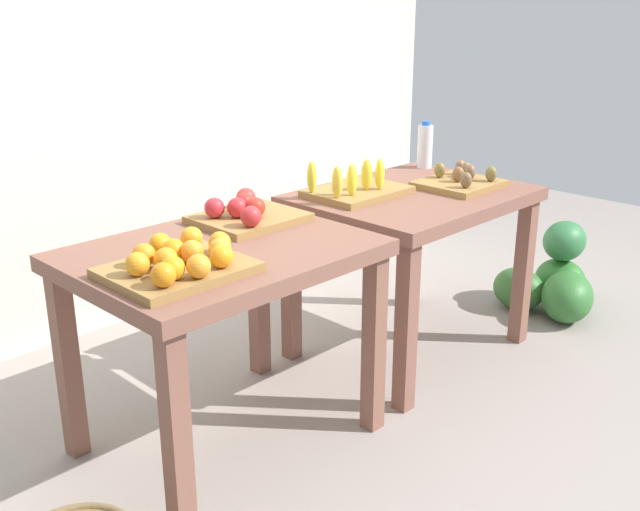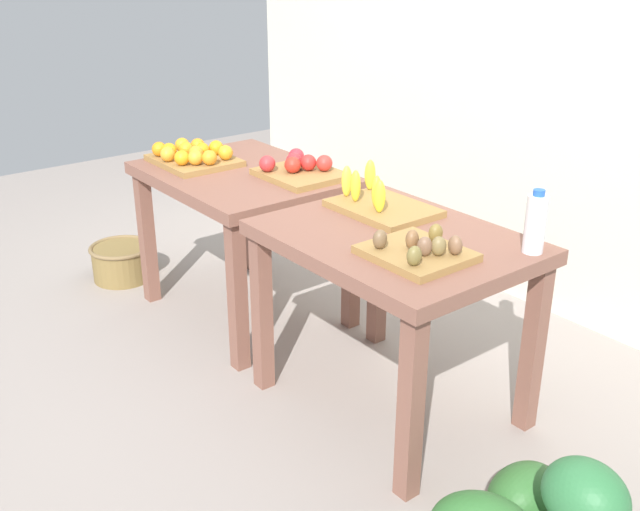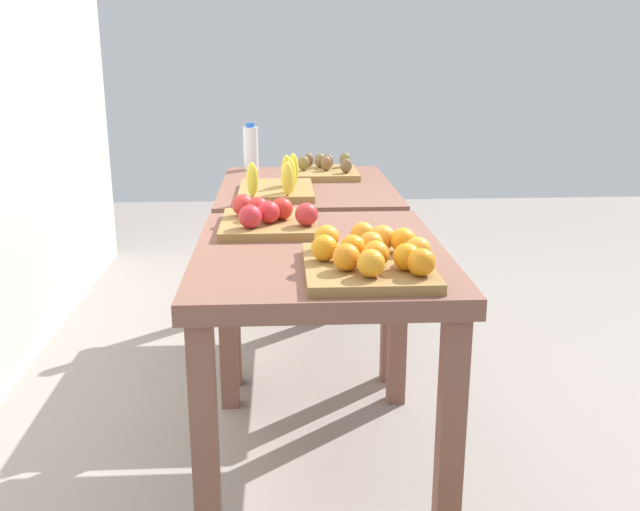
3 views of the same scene
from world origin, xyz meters
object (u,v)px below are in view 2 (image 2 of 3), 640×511
Objects in this scene: orange_bin at (193,156)px; banana_crate at (379,202)px; kiwi_bin at (418,251)px; wicker_basket at (122,261)px; display_table_right at (394,262)px; display_table_left at (243,193)px; water_bottle at (535,223)px; apple_bin at (299,169)px.

orange_bin is 1.17m from banana_crate.
kiwi_bin is at bearing -26.47° from banana_crate.
kiwi_bin reaches higher than wicker_basket.
display_table_right is at bearing 10.20° from wicker_basket.
wicker_basket is (-0.83, -0.35, -0.56)m from display_table_left.
banana_crate reaches higher than display_table_right.
wicker_basket is at bearing -164.07° from banana_crate.
display_table_right is 2.06m from wicker_basket.
banana_crate is at bearing -168.53° from water_bottle.
display_table_right is at bearing -148.32° from water_bottle.
water_bottle is at bearing 11.47° from banana_crate.
display_table_right is 2.60× the size of apple_bin.
water_bottle is (0.22, 0.38, 0.08)m from kiwi_bin.
water_bottle reaches higher than display_table_right.
orange_bin is 1.20× the size of wicker_basket.
wicker_basket is at bearing -169.80° from display_table_right.
apple_bin is 1.31m from water_bottle.
apple_bin is 1.12m from kiwi_bin.
banana_crate is (-0.25, 0.13, 0.16)m from display_table_right.
orange_bin is 1.88m from water_bottle.
banana_crate is 0.53m from kiwi_bin.
display_table_left is at bearing 22.97° from wicker_basket.
apple_bin is at bearing 169.08° from display_table_right.
display_table_right is 0.89m from apple_bin.
apple_bin is 1.09× the size of wicker_basket.
banana_crate reaches higher than wicker_basket.
apple_bin reaches higher than kiwi_bin.
wicker_basket is at bearing -165.35° from water_bottle.
wicker_basket is at bearing -173.49° from kiwi_bin.
kiwi_bin is at bearing -13.86° from apple_bin.
display_table_left is 1.36m from kiwi_bin.
banana_crate is 1.91m from wicker_basket.
orange_bin reaches higher than display_table_right.
wicker_basket is (-2.39, -0.63, -0.80)m from water_bottle.
kiwi_bin is 1.48× the size of water_bottle.
orange_bin is at bearing -166.82° from banana_crate.
water_bottle reaches higher than wicker_basket.
banana_crate is at bearing 15.93° from wicker_basket.
banana_crate is at bearing -2.98° from apple_bin.
display_table_right is at bearing -28.34° from banana_crate.
apple_bin is 0.90× the size of banana_crate.
apple_bin is 1.11× the size of kiwi_bin.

